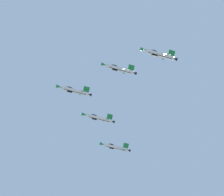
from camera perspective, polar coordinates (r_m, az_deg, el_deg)
name	(u,v)px	position (r m, az deg, el deg)	size (l,w,h in m)	color
fighter_jet_lead	(74,91)	(185.11, -5.10, 1.00)	(14.06, 10.68, 6.75)	silver
fighter_jet_left_wing	(119,69)	(181.75, 0.98, 3.95)	(14.06, 10.58, 7.01)	silver
fighter_jet_right_wing	(99,118)	(196.82, -1.82, -2.71)	(14.06, 10.65, 6.84)	silver
fighter_jet_left_outer	(159,54)	(172.65, 6.37, 5.87)	(14.06, 10.58, 7.01)	silver
fighter_jet_right_outer	(115,147)	(210.58, 0.46, -6.63)	(14.06, 10.44, 7.38)	silver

